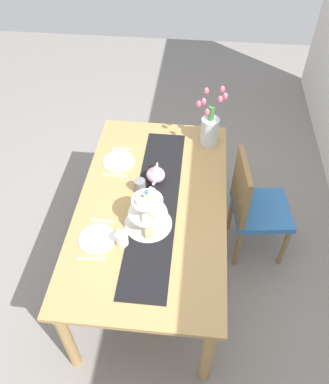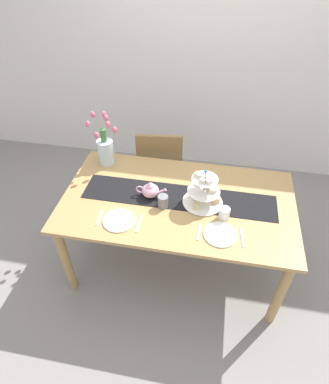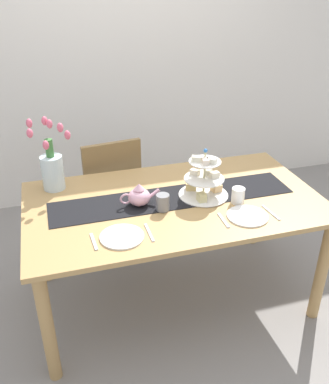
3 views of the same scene
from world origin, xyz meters
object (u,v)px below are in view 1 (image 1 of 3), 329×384
(chair_left, at_px, (253,205))
(mug_grey, at_px, (140,186))
(knife_left, at_px, (115,175))
(knife_right, at_px, (92,259))
(fork_left, at_px, (122,149))
(tiered_cake_stand, at_px, (149,214))
(teapot, at_px, (156,174))
(dinner_plate_right, at_px, (97,239))
(dining_table, at_px, (152,212))
(mug_white_text, at_px, (122,239))
(fork_right, at_px, (102,221))
(dinner_plate_left, at_px, (118,161))
(tulip_vase, at_px, (210,127))

(chair_left, height_order, mug_grey, chair_left)
(knife_left, relative_size, knife_right, 1.00)
(mug_grey, bearing_deg, fork_left, -154.37)
(knife_right, bearing_deg, knife_left, 180.00)
(chair_left, height_order, tiered_cake_stand, tiered_cake_stand)
(teapot, xyz_separation_m, dinner_plate_right, (0.55, -0.30, -0.05))
(dining_table, xyz_separation_m, knife_right, (0.48, -0.30, 0.10))
(dining_table, distance_m, mug_white_text, 0.40)
(chair_left, xyz_separation_m, knife_right, (0.76, -1.02, 0.25))
(dinner_plate_right, distance_m, fork_right, 0.15)
(fork_left, distance_m, mug_white_text, 0.88)
(mug_white_text, bearing_deg, teapot, 166.40)
(tiered_cake_stand, xyz_separation_m, knife_right, (0.29, -0.30, -0.09))
(fork_right, height_order, knife_right, same)
(chair_left, xyz_separation_m, fork_right, (0.47, -1.02, 0.25))
(mug_white_text, bearing_deg, fork_right, -134.89)
(teapot, xyz_separation_m, fork_left, (-0.31, -0.30, -0.06))
(dinner_plate_left, relative_size, mug_white_text, 2.42)
(teapot, bearing_deg, fork_right, -36.35)
(tulip_vase, distance_m, mug_grey, 0.74)
(mug_white_text, bearing_deg, dining_table, 158.69)
(tulip_vase, xyz_separation_m, fork_right, (0.86, -0.65, -0.14))
(teapot, height_order, mug_white_text, teapot)
(fork_left, height_order, knife_right, same)
(mug_grey, bearing_deg, dinner_plate_left, -143.85)
(chair_left, relative_size, tiered_cake_stand, 2.99)
(knife_right, relative_size, mug_grey, 1.79)
(dinner_plate_left, bearing_deg, knife_right, 0.00)
(dining_table, relative_size, mug_grey, 18.43)
(tiered_cake_stand, relative_size, knife_right, 1.79)
(dining_table, distance_m, dinner_plate_right, 0.46)
(fork_right, relative_size, mug_grey, 1.58)
(fork_left, xyz_separation_m, fork_right, (0.71, 0.00, 0.00))
(fork_left, bearing_deg, fork_right, 0.00)
(chair_left, relative_size, dinner_plate_left, 3.96)
(teapot, bearing_deg, fork_left, -136.11)
(knife_right, relative_size, mug_white_text, 1.79)
(dinner_plate_left, distance_m, knife_left, 0.15)
(dinner_plate_right, xyz_separation_m, knife_right, (0.14, 0.00, -0.00))
(dinner_plate_left, height_order, knife_right, dinner_plate_left)
(teapot, bearing_deg, knife_left, -93.38)
(knife_left, bearing_deg, tiered_cake_stand, 35.80)
(mug_grey, relative_size, mug_white_text, 1.00)
(tiered_cake_stand, height_order, tulip_vase, tulip_vase)
(dining_table, xyz_separation_m, dinner_plate_right, (0.33, -0.30, 0.10))
(dinner_plate_left, bearing_deg, chair_left, 84.58)
(mug_white_text, bearing_deg, knife_left, -164.55)
(dinner_plate_left, height_order, fork_right, dinner_plate_left)
(fork_left, xyz_separation_m, dinner_plate_right, (0.85, 0.00, 0.00))
(tiered_cake_stand, distance_m, dinner_plate_left, 0.64)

